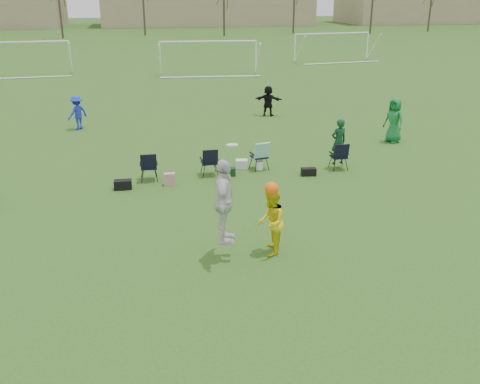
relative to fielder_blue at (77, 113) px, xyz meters
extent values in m
plane|color=#2B561A|center=(4.17, -15.59, -0.77)|extent=(260.00, 260.00, 0.00)
imported|color=#1B2DCA|center=(0.00, 0.00, 0.00)|extent=(1.11, 1.09, 1.54)
imported|color=#136F32|center=(13.12, -4.70, 0.15)|extent=(0.91, 1.06, 1.84)
imported|color=black|center=(9.18, 1.18, -0.01)|extent=(1.46, 1.03, 1.52)
imported|color=silver|center=(4.57, -13.71, 0.66)|extent=(0.74, 1.26, 2.01)
imported|color=yellow|center=(5.69, -13.66, 0.04)|extent=(0.80, 0.92, 1.62)
sphere|color=orange|center=(5.69, -13.66, 0.88)|extent=(0.32, 0.32, 0.32)
cylinder|color=white|center=(4.77, -13.64, 1.97)|extent=(0.27, 0.27, 0.05)
imported|color=#0F3A1E|center=(9.61, -7.63, 0.19)|extent=(0.66, 0.51, 1.63)
cube|color=black|center=(2.12, -8.46, -0.62)|extent=(0.56, 0.31, 0.30)
cube|color=#C68091|center=(3.61, -8.35, -0.57)|extent=(0.36, 0.24, 0.40)
cube|color=black|center=(5.65, -7.76, -0.63)|extent=(0.47, 0.32, 0.28)
cube|color=silver|center=(6.24, -7.06, -0.61)|extent=(0.46, 0.35, 0.32)
cylinder|color=white|center=(6.84, -7.29, -0.62)|extent=(0.26, 0.26, 0.30)
cube|color=black|center=(8.35, -8.25, -0.64)|extent=(0.52, 0.30, 0.26)
cube|color=black|center=(2.97, -7.71, -0.29)|extent=(0.60, 0.60, 0.96)
cube|color=black|center=(5.02, -7.56, -0.29)|extent=(0.62, 0.62, 0.96)
cube|color=black|center=(6.84, -7.21, -0.29)|extent=(0.71, 0.71, 0.96)
cube|color=black|center=(9.61, -7.73, -0.29)|extent=(0.60, 0.60, 0.96)
cylinder|color=white|center=(-2.20, 18.73, 0.43)|extent=(0.12, 0.12, 2.40)
cylinder|color=white|center=(-5.83, 18.41, 1.63)|extent=(7.28, 0.76, 0.12)
cylinder|color=white|center=(4.52, 16.67, 0.43)|extent=(0.12, 0.12, 2.40)
cylinder|color=white|center=(11.81, 16.16, 0.43)|extent=(0.12, 0.12, 2.40)
cylinder|color=white|center=(8.17, 16.41, 1.63)|extent=(7.29, 0.63, 0.12)
cylinder|color=white|center=(16.55, 21.91, 0.43)|extent=(0.12, 0.12, 2.40)
cylinder|color=white|center=(23.78, 22.92, 0.43)|extent=(0.12, 0.12, 2.40)
cylinder|color=white|center=(20.17, 22.41, 1.63)|extent=(7.25, 1.13, 0.12)
cylinder|color=#382B21|center=(15.17, 52.91, 3.73)|extent=(0.28, 0.28, 9.00)
cylinder|color=#382B21|center=(48.17, 55.91, 3.73)|extent=(0.28, 0.28, 9.00)
camera|label=1|loc=(2.84, -24.86, 5.14)|focal=40.00mm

